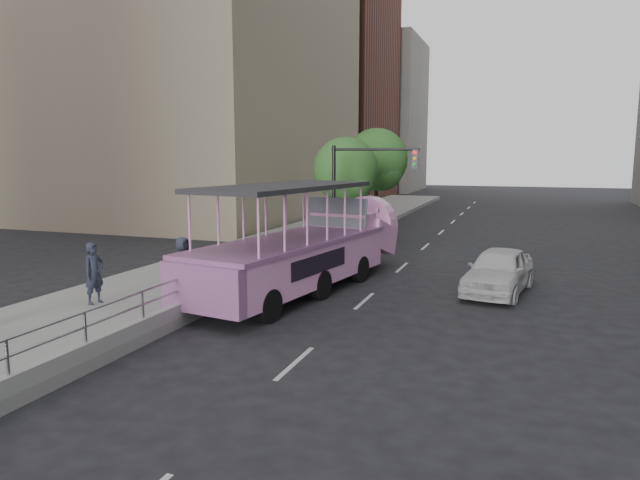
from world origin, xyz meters
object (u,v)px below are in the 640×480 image
car (499,270)px  parking_sign (317,227)px  pedestrian_near (94,273)px  traffic_signal (358,182)px  pedestrian_far (183,262)px  street_tree_far (378,162)px  street_tree_near (347,172)px  duck_boat (308,249)px

car → parking_sign: (-7.90, 3.32, 0.79)m
pedestrian_near → traffic_signal: (4.53, 12.65, 2.27)m
car → pedestrian_near: pedestrian_near is taller
parking_sign → traffic_signal: traffic_signal is taller
pedestrian_far → street_tree_far: street_tree_far is taller
pedestrian_near → parking_sign: bearing=-11.2°
traffic_signal → street_tree_far: size_ratio=0.81×
pedestrian_near → traffic_signal: traffic_signal is taller
pedestrian_far → street_tree_near: size_ratio=0.30×
traffic_signal → duck_boat: bearing=-87.8°
duck_boat → street_tree_far: street_tree_far is taller
car → street_tree_far: (-8.15, 15.25, 3.52)m
duck_boat → traffic_signal: 7.59m
parking_sign → street_tree_near: size_ratio=0.43×
pedestrian_near → traffic_signal: size_ratio=0.36×
car → pedestrian_far: 10.79m
pedestrian_far → pedestrian_near: bearing=156.1°
car → traffic_signal: traffic_signal is taller
street_tree_near → pedestrian_near: bearing=-100.3°
traffic_signal → parking_sign: bearing=-114.6°
pedestrian_near → street_tree_near: (2.93, 16.08, 2.59)m
pedestrian_near → parking_sign: 10.70m
duck_boat → car: size_ratio=2.53×
pedestrian_near → street_tree_near: 16.55m
pedestrian_near → street_tree_far: street_tree_far is taller
parking_sign → traffic_signal: 3.36m
pedestrian_near → street_tree_near: street_tree_near is taller
pedestrian_far → traffic_signal: traffic_signal is taller
duck_boat → pedestrian_near: 7.20m
traffic_signal → street_tree_near: street_tree_near is taller
parking_sign → street_tree_far: bearing=91.2°
traffic_signal → street_tree_far: (-1.40, 9.43, 0.81)m
duck_boat → pedestrian_far: size_ratio=6.70×
pedestrian_far → street_tree_near: bearing=-4.3°
street_tree_near → street_tree_far: bearing=88.1°
duck_boat → pedestrian_near: (-4.81, -5.36, -0.17)m
duck_boat → street_tree_far: size_ratio=1.80×
pedestrian_far → traffic_signal: bearing=-15.2°
parking_sign → street_tree_near: bearing=94.4°
car → traffic_signal: size_ratio=0.88×
car → traffic_signal: 9.32m
duck_boat → street_tree_far: 17.06m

